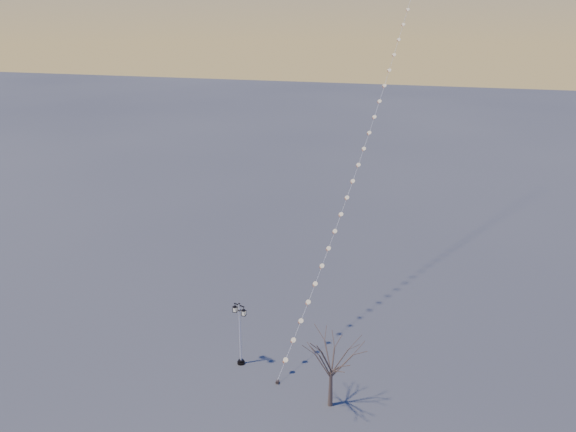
% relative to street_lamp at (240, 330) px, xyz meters
% --- Properties ---
extents(ground, '(300.00, 300.00, 0.00)m').
position_rel_street_lamp_xyz_m(ground, '(1.18, -2.53, -2.41)').
color(ground, '#444545').
rests_on(ground, ground).
extents(street_lamp, '(1.05, 0.66, 4.36)m').
position_rel_street_lamp_xyz_m(street_lamp, '(0.00, 0.00, 0.00)').
color(street_lamp, black).
rests_on(street_lamp, ground).
extents(bare_tree, '(2.62, 2.62, 4.35)m').
position_rel_street_lamp_xyz_m(bare_tree, '(6.30, -2.51, 0.60)').
color(bare_tree, brown).
rests_on(bare_tree, ground).
extents(kite_train, '(7.65, 39.55, 37.78)m').
position_rel_street_lamp_xyz_m(kite_train, '(6.35, 18.10, 16.39)').
color(kite_train, '#33271F').
rests_on(kite_train, ground).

